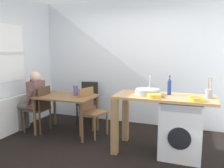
% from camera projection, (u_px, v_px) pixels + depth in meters
% --- Properties ---
extents(ground_plane, '(5.46, 5.46, 0.00)m').
position_uv_depth(ground_plane, '(103.00, 154.00, 3.57)').
color(ground_plane, black).
extents(wall_back, '(4.60, 0.10, 2.70)m').
position_uv_depth(wall_back, '(133.00, 62.00, 4.99)').
color(wall_back, silver).
rests_on(wall_back, ground_plane).
extents(radiator, '(0.10, 0.80, 0.70)m').
position_uv_depth(radiator, '(13.00, 115.00, 4.49)').
color(radiator, white).
rests_on(radiator, ground_plane).
extents(dining_table, '(1.10, 0.76, 0.74)m').
position_uv_depth(dining_table, '(66.00, 101.00, 4.40)').
color(dining_table, brown).
rests_on(dining_table, ground_plane).
extents(chair_person_seat, '(0.42, 0.42, 0.90)m').
position_uv_depth(chair_person_seat, '(40.00, 106.00, 4.51)').
color(chair_person_seat, '#4C3323').
rests_on(chair_person_seat, ground_plane).
extents(chair_opposite, '(0.49, 0.49, 0.90)m').
position_uv_depth(chair_opposite, '(91.00, 109.00, 4.32)').
color(chair_opposite, olive).
rests_on(chair_opposite, ground_plane).
extents(chair_spare_by_wall, '(0.45, 0.45, 0.90)m').
position_uv_depth(chair_spare_by_wall, '(88.00, 100.00, 5.10)').
color(chair_spare_by_wall, black).
rests_on(chair_spare_by_wall, ground_plane).
extents(seated_person, '(0.51, 0.52, 1.20)m').
position_uv_depth(seated_person, '(33.00, 98.00, 4.54)').
color(seated_person, '#595651').
rests_on(seated_person, ground_plane).
extents(kitchen_counter, '(1.50, 0.68, 0.92)m').
position_uv_depth(kitchen_counter, '(150.00, 105.00, 3.57)').
color(kitchen_counter, tan).
rests_on(kitchen_counter, ground_plane).
extents(washing_machine, '(0.60, 0.61, 0.86)m').
position_uv_depth(washing_machine, '(181.00, 129.00, 3.46)').
color(washing_machine, white).
rests_on(washing_machine, ground_plane).
extents(sink_basin, '(0.38, 0.38, 0.09)m').
position_uv_depth(sink_basin, '(147.00, 92.00, 3.56)').
color(sink_basin, '#9EA0A5').
rests_on(sink_basin, kitchen_counter).
extents(tap, '(0.02, 0.02, 0.28)m').
position_uv_depth(tap, '(150.00, 84.00, 3.71)').
color(tap, '#B2B2B7').
rests_on(tap, kitchen_counter).
extents(bottle_tall_green, '(0.06, 0.06, 0.30)m').
position_uv_depth(bottle_tall_green, '(169.00, 86.00, 3.54)').
color(bottle_tall_green, navy).
rests_on(bottle_tall_green, kitchen_counter).
extents(mixing_bowl, '(0.21, 0.21, 0.06)m').
position_uv_depth(mixing_bowl, '(154.00, 96.00, 3.33)').
color(mixing_bowl, gold).
rests_on(mixing_bowl, kitchen_counter).
extents(utensil_crock, '(0.11, 0.11, 0.30)m').
position_uv_depth(utensil_crock, '(209.00, 93.00, 3.30)').
color(utensil_crock, gray).
rests_on(utensil_crock, kitchen_counter).
extents(colander, '(0.20, 0.20, 0.06)m').
position_uv_depth(colander, '(196.00, 99.00, 3.11)').
color(colander, gold).
rests_on(colander, kitchen_counter).
extents(vase, '(0.09, 0.09, 0.20)m').
position_uv_depth(vase, '(76.00, 90.00, 4.41)').
color(vase, slate).
rests_on(vase, dining_table).
extents(scissors, '(0.15, 0.06, 0.01)m').
position_uv_depth(scissors, '(160.00, 97.00, 3.40)').
color(scissors, '#B2B2B7').
rests_on(scissors, kitchen_counter).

